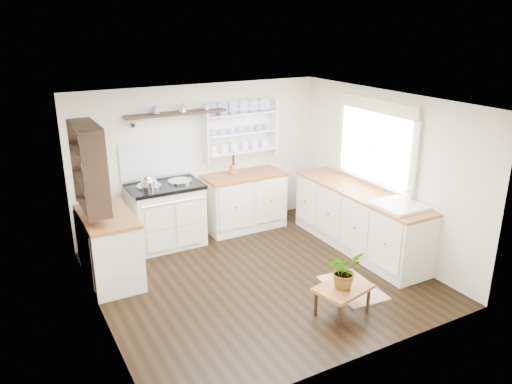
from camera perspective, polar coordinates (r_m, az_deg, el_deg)
floor at (r=6.63m, az=0.46°, el=-9.76°), size 4.00×3.80×0.01m
wall_back at (r=7.79m, az=-6.35°, el=3.75°), size 4.00×0.02×2.30m
wall_right at (r=7.30m, az=14.35°, el=2.19°), size 0.02×3.80×2.30m
wall_left at (r=5.53m, az=-17.97°, el=-3.65°), size 0.02×3.80×2.30m
ceiling at (r=5.87m, az=0.52°, el=10.29°), size 4.00×3.80×0.01m
window at (r=7.26m, az=13.52°, el=5.57°), size 0.08×1.55×1.22m
aga_cooker at (r=7.48m, az=-10.19°, el=-2.53°), size 1.05×0.73×0.97m
back_cabinets at (r=7.98m, az=-1.36°, el=-0.95°), size 1.27×0.63×0.90m
right_cabinets at (r=7.40m, az=11.68°, el=-3.04°), size 0.62×2.43×0.90m
belfast_sink at (r=6.77m, az=15.93°, el=-2.43°), size 0.55×0.60×0.45m
left_cabinets at (r=6.66m, az=-16.40°, el=-6.01°), size 0.62×1.13×0.90m
plate_rack at (r=7.93m, az=-1.99°, el=7.14°), size 1.20×0.22×0.90m
high_shelf at (r=7.38m, az=-9.09°, el=8.80°), size 1.50×0.29×0.16m
left_shelving at (r=6.27m, az=-18.57°, el=2.83°), size 0.28×0.80×1.05m
kettle at (r=7.11m, az=-12.27°, el=0.99°), size 0.18×0.18×0.22m
utensil_crock at (r=7.83m, az=-2.62°, el=2.61°), size 0.12×0.12×0.14m
center_table at (r=5.85m, az=9.90°, el=-11.00°), size 0.71×0.57×0.34m
potted_plant at (r=5.73m, az=10.05°, el=-8.76°), size 0.45×0.42×0.43m
floor_rug at (r=6.50m, az=10.96°, el=-10.68°), size 0.62×0.89×0.02m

